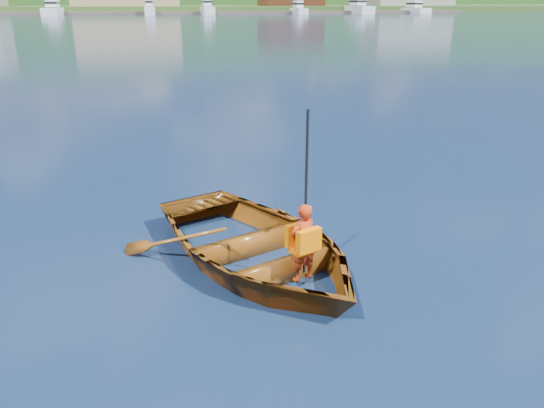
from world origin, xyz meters
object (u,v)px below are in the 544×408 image
at_px(dock, 188,13).
at_px(marina_yachts, 200,9).
at_px(rowboat, 255,245).
at_px(child_paddler, 303,241).

height_order(dock, marina_yachts, marina_yachts).
relative_size(rowboat, marina_yachts, 0.03).
relative_size(dock, marina_yachts, 1.14).
bearing_deg(rowboat, dock, 85.83).
bearing_deg(child_paddler, marina_yachts, 84.77).
xyz_separation_m(rowboat, child_paddler, (0.47, -0.78, 0.37)).
distance_m(rowboat, marina_yachts, 144.75).
relative_size(child_paddler, dock, 0.01).
distance_m(child_paddler, marina_yachts, 145.48).
height_order(rowboat, child_paddler, child_paddler).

